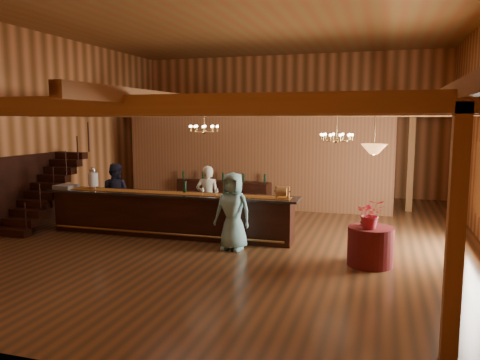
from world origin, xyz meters
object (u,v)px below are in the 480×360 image
(tasting_bar, at_px, (169,214))
(floor_plant, at_px, (347,193))
(chandelier_left, at_px, (204,128))
(backbar_shelf, at_px, (223,194))
(guest, at_px, (233,211))
(round_table, at_px, (370,246))
(bartender, at_px, (208,198))
(pendant_lamp, at_px, (374,149))
(chandelier_right, at_px, (337,137))
(beverage_dispenser, at_px, (93,179))
(raffle_drum, at_px, (282,191))
(staff_second, at_px, (115,194))

(tasting_bar, height_order, floor_plant, floor_plant)
(chandelier_left, distance_m, floor_plant, 5.42)
(backbar_shelf, height_order, guest, guest)
(round_table, relative_size, bartender, 0.53)
(pendant_lamp, relative_size, bartender, 0.51)
(chandelier_left, relative_size, pendant_lamp, 0.89)
(chandelier_left, height_order, pendant_lamp, same)
(chandelier_right, bearing_deg, backbar_shelf, 144.58)
(backbar_shelf, xyz_separation_m, chandelier_left, (0.44, -2.83, 2.28))
(beverage_dispenser, xyz_separation_m, round_table, (7.27, -1.05, -1.00))
(chandelier_right, height_order, floor_plant, chandelier_right)
(bartender, bearing_deg, raffle_drum, 148.94)
(pendant_lamp, height_order, guest, pendant_lamp)
(beverage_dispenser, bearing_deg, floor_plant, 35.70)
(bartender, relative_size, floor_plant, 1.42)
(chandelier_right, xyz_separation_m, bartender, (-3.34, -0.32, -1.67))
(backbar_shelf, relative_size, pendant_lamp, 3.67)
(beverage_dispenser, xyz_separation_m, backbar_shelf, (2.32, 4.00, -0.94))
(beverage_dispenser, relative_size, backbar_shelf, 0.18)
(round_table, xyz_separation_m, pendant_lamp, (0.00, -0.00, 2.00))
(chandelier_right, bearing_deg, bartender, -174.54)
(bartender, bearing_deg, round_table, 146.27)
(raffle_drum, distance_m, floor_plant, 4.81)
(tasting_bar, distance_m, backbar_shelf, 4.02)
(chandelier_left, bearing_deg, round_table, -26.23)
(round_table, distance_m, chandelier_left, 5.55)
(guest, bearing_deg, backbar_shelf, 118.66)
(staff_second, distance_m, guest, 4.31)
(tasting_bar, relative_size, bartender, 3.81)
(chandelier_right, bearing_deg, tasting_bar, -163.99)
(chandelier_left, bearing_deg, guest, -53.20)
(round_table, relative_size, pendant_lamp, 1.03)
(raffle_drum, relative_size, floor_plant, 0.27)
(round_table, height_order, chandelier_right, chandelier_right)
(bartender, distance_m, staff_second, 2.81)
(round_table, distance_m, floor_plant, 5.71)
(raffle_drum, distance_m, pendant_lamp, 2.57)
(beverage_dispenser, relative_size, floor_plant, 0.48)
(raffle_drum, xyz_separation_m, floor_plant, (1.19, 4.61, -0.67))
(backbar_shelf, relative_size, round_table, 3.55)
(round_table, bearing_deg, chandelier_left, 153.77)
(guest, bearing_deg, staff_second, 166.15)
(beverage_dispenser, relative_size, pendant_lamp, 0.67)
(chandelier_left, bearing_deg, staff_second, -171.70)
(raffle_drum, height_order, backbar_shelf, raffle_drum)
(raffle_drum, bearing_deg, guest, -143.89)
(backbar_shelf, bearing_deg, guest, -62.18)
(backbar_shelf, bearing_deg, chandelier_left, -74.89)
(round_table, height_order, chandelier_left, chandelier_left)
(beverage_dispenser, relative_size, bartender, 0.34)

